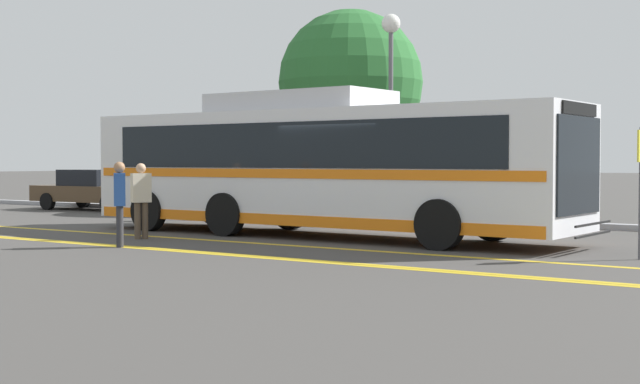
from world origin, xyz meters
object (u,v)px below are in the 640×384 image
object	(u,v)px
parked_car_0	(94,190)
parked_car_2	(367,200)
tree_0	(350,82)
transit_bus	(319,164)
pedestrian_1	(141,196)
pedestrian_0	(120,198)
street_lamp	(391,61)
parked_car_1	(235,194)

from	to	relation	value
parked_car_0	parked_car_2	xyz separation A→B (m)	(11.46, -0.46, -0.05)
parked_car_2	tree_0	size ratio (longest dim) A/B	0.58
transit_bus	pedestrian_1	world-z (taller)	transit_bus
parked_car_2	pedestrian_0	bearing A→B (deg)	-2.72
tree_0	street_lamp	bearing A→B (deg)	-39.41
tree_0	pedestrian_0	bearing A→B (deg)	-77.59
transit_bus	parked_car_2	bearing A→B (deg)	-161.78
parked_car_2	tree_0	distance (m)	7.25
pedestrian_0	pedestrian_1	size ratio (longest dim) A/B	1.02
street_lamp	tree_0	bearing A→B (deg)	140.59
parked_car_2	pedestrian_0	xyz separation A→B (m)	(-0.69, -8.51, 0.31)
pedestrian_1	tree_0	bearing A→B (deg)	-142.02
transit_bus	parked_car_2	distance (m)	4.43
parked_car_2	pedestrian_1	xyz separation A→B (m)	(-1.65, -6.96, 0.29)
parked_car_0	parked_car_1	size ratio (longest dim) A/B	0.98
street_lamp	parked_car_2	bearing A→B (deg)	-74.95
parked_car_2	tree_0	xyz separation A→B (m)	(-3.66, 5.00, 3.77)
street_lamp	parked_car_0	bearing A→B (deg)	-168.99
tree_0	parked_car_0	bearing A→B (deg)	-149.79
transit_bus	tree_0	xyz separation A→B (m)	(-4.88, 9.14, 2.78)
parked_car_2	tree_0	world-z (taller)	tree_0
transit_bus	pedestrian_0	world-z (taller)	transit_bus
parked_car_1	parked_car_0	bearing A→B (deg)	84.47
parked_car_0	tree_0	bearing A→B (deg)	117.45
transit_bus	parked_car_1	size ratio (longest dim) A/B	2.55
parked_car_0	pedestrian_1	bearing A→B (deg)	50.13
pedestrian_0	pedestrian_1	distance (m)	1.82
pedestrian_1	pedestrian_0	bearing A→B (deg)	60.35
transit_bus	parked_car_0	xyz separation A→B (m)	(-12.67, 4.60, -0.94)
parked_car_1	tree_0	bearing A→B (deg)	-19.29
parked_car_2	tree_0	bearing A→B (deg)	-141.86
parked_car_1	street_lamp	xyz separation A→B (m)	(4.24, 2.25, 4.04)
parked_car_0	tree_0	world-z (taller)	tree_0
transit_bus	pedestrian_0	xyz separation A→B (m)	(-1.91, -4.36, -0.68)
parked_car_2	street_lamp	xyz separation A→B (m)	(-0.69, 2.55, 4.08)
parked_car_2	street_lamp	world-z (taller)	street_lamp
street_lamp	transit_bus	bearing A→B (deg)	-74.13
pedestrian_0	tree_0	distance (m)	14.25
parked_car_0	parked_car_1	xyz separation A→B (m)	(6.53, -0.15, -0.01)
transit_bus	pedestrian_1	bearing A→B (deg)	-43.72
parked_car_1	pedestrian_1	xyz separation A→B (m)	(3.28, -7.26, 0.25)
parked_car_0	tree_0	xyz separation A→B (m)	(7.80, 4.54, 3.72)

